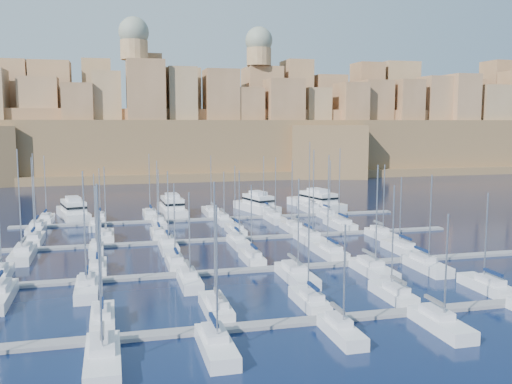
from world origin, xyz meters
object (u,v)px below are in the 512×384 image
object	(u,v)px
sailboat_4	(393,293)
motor_yacht_a	(73,211)
motor_yacht_d	(317,201)
motor_yacht_b	(172,207)
sailboat_2	(216,307)
motor_yacht_c	(257,204)

from	to	relation	value
sailboat_4	motor_yacht_a	distance (m)	81.29
motor_yacht_d	sailboat_4	bearing A→B (deg)	-103.13
motor_yacht_b	motor_yacht_d	world-z (taller)	same
sailboat_2	sailboat_4	bearing A→B (deg)	-0.57
motor_yacht_c	motor_yacht_d	world-z (taller)	same
sailboat_4	motor_yacht_d	bearing A→B (deg)	76.87
sailboat_2	motor_yacht_a	bearing A→B (deg)	105.41
motor_yacht_d	motor_yacht_c	bearing A→B (deg)	-174.54
motor_yacht_a	motor_yacht_b	distance (m)	21.79
motor_yacht_a	motor_yacht_d	distance (m)	57.63
sailboat_4	motor_yacht_c	bearing A→B (deg)	89.19
motor_yacht_c	motor_yacht_d	xyz separation A→B (m)	(15.64, 1.49, 0.00)
sailboat_2	motor_yacht_c	xyz separation A→B (m)	(22.68, 69.59, 0.97)
motor_yacht_d	sailboat_2	bearing A→B (deg)	-118.33
sailboat_4	motor_yacht_b	xyz separation A→B (m)	(-19.19, 70.28, 0.99)
motor_yacht_c	motor_yacht_b	bearing A→B (deg)	178.66
motor_yacht_a	motor_yacht_d	bearing A→B (deg)	1.10
sailboat_4	motor_yacht_c	world-z (taller)	sailboat_4
sailboat_2	sailboat_4	size ratio (longest dim) A/B	1.07
motor_yacht_a	motor_yacht_b	xyz separation A→B (m)	(21.79, 0.08, 0.00)
sailboat_2	motor_yacht_b	distance (m)	70.12
motor_yacht_a	motor_yacht_c	xyz separation A→B (m)	(41.97, -0.39, 0.00)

